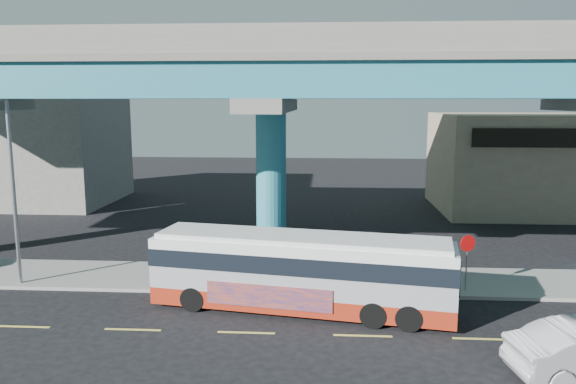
{
  "coord_description": "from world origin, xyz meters",
  "views": [
    {
      "loc": [
        2.63,
        -18.49,
        7.91
      ],
      "look_at": [
        1.17,
        4.0,
        4.24
      ],
      "focal_mm": 35.0,
      "sensor_mm": 36.0,
      "label": 1
    }
  ],
  "objects": [
    {
      "name": "ground",
      "position": [
        0.0,
        0.0,
        0.0
      ],
      "size": [
        120.0,
        120.0,
        0.0
      ],
      "primitive_type": "plane",
      "color": "black",
      "rests_on": "ground"
    },
    {
      "name": "sidewalk",
      "position": [
        0.0,
        5.5,
        0.07
      ],
      "size": [
        70.0,
        4.0,
        0.15
      ],
      "primitive_type": "cube",
      "color": "gray",
      "rests_on": "ground"
    },
    {
      "name": "lane_markings",
      "position": [
        -0.0,
        -0.3,
        0.01
      ],
      "size": [
        58.0,
        0.12,
        0.01
      ],
      "color": "#D8C64C",
      "rests_on": "ground"
    },
    {
      "name": "viaduct",
      "position": [
        -0.0,
        9.11,
        9.14
      ],
      "size": [
        52.0,
        12.4,
        11.7
      ],
      "color": "teal",
      "rests_on": "ground"
    },
    {
      "name": "building_beige",
      "position": [
        18.0,
        22.98,
        3.51
      ],
      "size": [
        14.0,
        10.23,
        7.0
      ],
      "color": "tan",
      "rests_on": "ground"
    },
    {
      "name": "building_concrete",
      "position": [
        -20.0,
        24.0,
        4.5
      ],
      "size": [
        12.0,
        10.0,
        9.0
      ],
      "primitive_type": "cube",
      "color": "gray",
      "rests_on": "ground"
    },
    {
      "name": "transit_bus",
      "position": [
        1.81,
        1.98,
        1.61
      ],
      "size": [
        11.66,
        4.4,
        2.93
      ],
      "rotation": [
        0.0,
        0.0,
        -0.17
      ],
      "color": "maroon",
      "rests_on": "ground"
    },
    {
      "name": "street_lamp",
      "position": [
        -10.42,
        3.43,
        5.36
      ],
      "size": [
        0.5,
        2.61,
        8.06
      ],
      "color": "gray",
      "rests_on": "sidewalk"
    },
    {
      "name": "stop_sign",
      "position": [
        8.51,
        4.18,
        1.85
      ],
      "size": [
        0.68,
        0.26,
        2.38
      ],
      "rotation": [
        0.0,
        0.0,
        -0.06
      ],
      "color": "gray",
      "rests_on": "sidewalk"
    }
  ]
}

